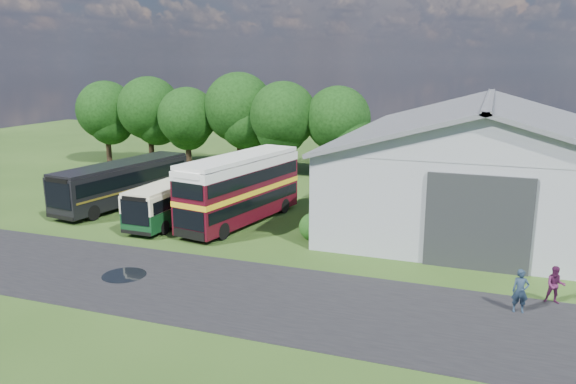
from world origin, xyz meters
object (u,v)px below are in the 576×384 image
at_px(storage_shed, 485,155).
at_px(bus_dark_single, 123,183).
at_px(visitor_b, 555,285).
at_px(bus_green_single, 180,198).
at_px(visitor_a, 520,291).
at_px(bus_maroon_double, 240,189).

bearing_deg(storage_shed, bus_dark_single, -164.71).
bearing_deg(visitor_b, bus_green_single, 162.59).
relative_size(bus_green_single, visitor_b, 5.88).
height_order(bus_dark_single, visitor_b, bus_dark_single).
height_order(visitor_a, visitor_b, visitor_a).
bearing_deg(visitor_b, visitor_a, -136.55).
bearing_deg(bus_dark_single, visitor_b, -7.74).
xyz_separation_m(bus_dark_single, visitor_b, (28.75, -8.31, -0.87)).
bearing_deg(visitor_a, bus_dark_single, 152.21).
relative_size(storage_shed, visitor_a, 13.02).
distance_m(bus_green_single, visitor_a, 22.76).
height_order(bus_green_single, visitor_a, bus_green_single).
bearing_deg(visitor_b, bus_dark_single, 162.30).
xyz_separation_m(bus_green_single, visitor_b, (22.81, -6.47, -0.61)).
bearing_deg(bus_dark_single, visitor_a, -11.40).
bearing_deg(bus_green_single, bus_dark_single, 164.42).
bearing_deg(bus_maroon_double, visitor_a, -15.97).
height_order(storage_shed, bus_maroon_double, storage_shed).
height_order(bus_green_single, visitor_b, bus_green_single).
xyz_separation_m(bus_green_single, visitor_a, (21.32, -7.96, -0.52)).
bearing_deg(bus_maroon_double, storage_shed, 39.25).
xyz_separation_m(storage_shed, bus_green_single, (-19.31, -8.75, -2.70)).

